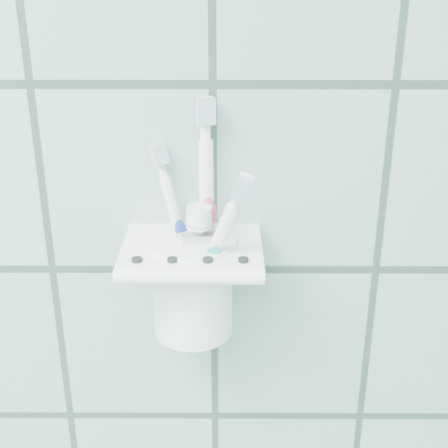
% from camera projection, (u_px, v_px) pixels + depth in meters
% --- Properties ---
extents(holder_bracket, '(0.13, 0.11, 0.04)m').
position_uv_depth(holder_bracket, '(192.00, 253.00, 0.59)').
color(holder_bracket, white).
rests_on(holder_bracket, wall_back).
extents(cup, '(0.09, 0.09, 0.10)m').
position_uv_depth(cup, '(193.00, 282.00, 0.60)').
color(cup, white).
rests_on(cup, holder_bracket).
extents(toothbrush_pink, '(0.05, 0.04, 0.18)m').
position_uv_depth(toothbrush_pink, '(201.00, 237.00, 0.59)').
color(toothbrush_pink, white).
rests_on(toothbrush_pink, cup).
extents(toothbrush_blue, '(0.02, 0.05, 0.22)m').
position_uv_depth(toothbrush_blue, '(208.00, 221.00, 0.57)').
color(toothbrush_blue, white).
rests_on(toothbrush_blue, cup).
extents(toothbrush_orange, '(0.06, 0.06, 0.19)m').
position_uv_depth(toothbrush_orange, '(182.00, 234.00, 0.59)').
color(toothbrush_orange, white).
rests_on(toothbrush_orange, cup).
extents(toothpaste_tube, '(0.04, 0.03, 0.13)m').
position_uv_depth(toothpaste_tube, '(197.00, 260.00, 0.59)').
color(toothpaste_tube, silver).
rests_on(toothpaste_tube, cup).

